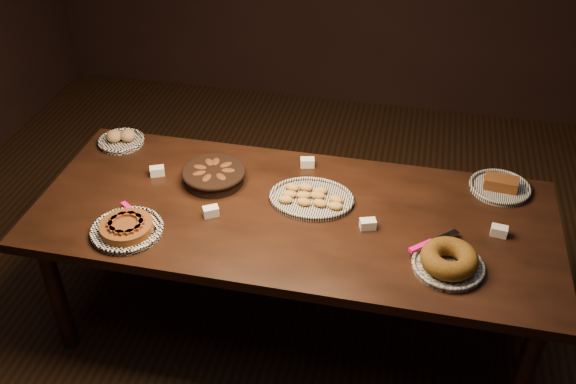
% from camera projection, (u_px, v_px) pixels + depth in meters
% --- Properties ---
extents(ground, '(5.00, 5.00, 0.00)m').
position_uv_depth(ground, '(292.00, 322.00, 3.40)').
color(ground, black).
rests_on(ground, ground).
extents(buffet_table, '(2.40, 1.00, 0.75)m').
position_uv_depth(buffet_table, '(293.00, 224.00, 3.00)').
color(buffet_table, black).
rests_on(buffet_table, ground).
extents(apple_tart_plate, '(0.32, 0.33, 0.06)m').
position_uv_depth(apple_tart_plate, '(127.00, 228.00, 2.82)').
color(apple_tart_plate, white).
rests_on(apple_tart_plate, buffet_table).
extents(madeleine_platter, '(0.40, 0.32, 0.05)m').
position_uv_depth(madeleine_platter, '(311.00, 198.00, 3.01)').
color(madeleine_platter, black).
rests_on(madeleine_platter, buffet_table).
extents(bundt_cake_plate, '(0.32, 0.39, 0.09)m').
position_uv_depth(bundt_cake_plate, '(449.00, 261.00, 2.63)').
color(bundt_cake_plate, black).
rests_on(bundt_cake_plate, buffet_table).
extents(croissant_basket, '(0.32, 0.32, 0.08)m').
position_uv_depth(croissant_basket, '(214.00, 174.00, 3.12)').
color(croissant_basket, black).
rests_on(croissant_basket, buffet_table).
extents(bread_roll_plate, '(0.25, 0.25, 0.08)m').
position_uv_depth(bread_roll_plate, '(121.00, 139.00, 3.42)').
color(bread_roll_plate, white).
rests_on(bread_roll_plate, buffet_table).
extents(loaf_plate, '(0.29, 0.29, 0.07)m').
position_uv_depth(loaf_plate, '(500.00, 186.00, 3.08)').
color(loaf_plate, black).
rests_on(loaf_plate, buffet_table).
extents(tent_cards, '(1.72, 0.56, 0.04)m').
position_uv_depth(tent_cards, '(304.00, 198.00, 3.00)').
color(tent_cards, white).
rests_on(tent_cards, buffet_table).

